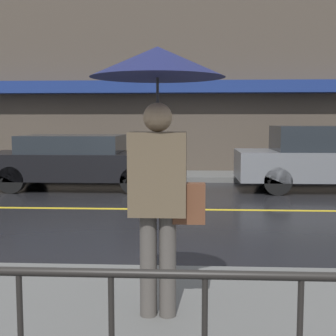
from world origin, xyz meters
TOP-DOWN VIEW (x-y plane):
  - ground_plane at (0.00, 0.00)m, footprint 80.00×80.00m
  - sidewalk_far at (0.00, 4.65)m, footprint 28.00×1.74m
  - lane_marking at (0.00, 0.00)m, footprint 25.20×0.12m
  - building_storefront at (0.00, 5.64)m, footprint 28.00×0.85m
  - pedestrian at (0.42, -5.02)m, footprint 0.99×0.99m
  - car_black at (-2.05, 2.57)m, footprint 4.47×1.83m
  - car_grey at (3.82, 2.57)m, footprint 4.29×1.73m

SIDE VIEW (x-z plane):
  - ground_plane at x=0.00m, z-range 0.00..0.00m
  - lane_marking at x=0.00m, z-range 0.00..0.01m
  - sidewalk_far at x=0.00m, z-range 0.00..0.14m
  - car_black at x=-2.05m, z-range 0.03..1.31m
  - car_grey at x=3.82m, z-range 0.00..1.51m
  - pedestrian at x=0.42m, z-range 0.71..2.73m
  - building_storefront at x=0.00m, z-range -0.03..6.15m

